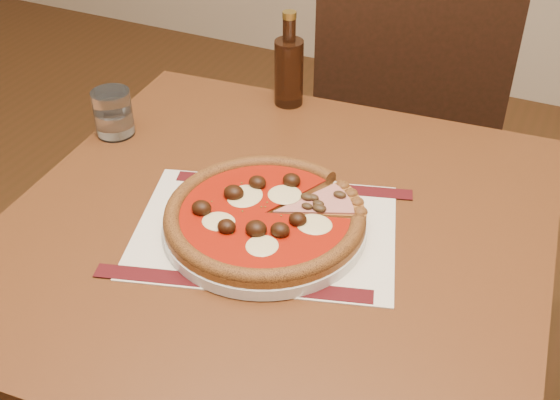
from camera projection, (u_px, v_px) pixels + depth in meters
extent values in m
cube|color=brown|center=(274.00, 234.00, 1.06)|extent=(0.86, 0.86, 0.04)
cylinder|color=brown|center=(190.00, 236.00, 1.65)|extent=(0.05, 0.05, 0.71)
cylinder|color=brown|center=(494.00, 312.00, 1.45)|extent=(0.05, 0.05, 0.71)
cube|color=black|center=(394.00, 132.00, 1.86)|extent=(0.56, 0.56, 0.04)
cylinder|color=black|center=(443.00, 168.00, 2.14)|extent=(0.04, 0.04, 0.42)
cylinder|color=black|center=(321.00, 164.00, 2.16)|extent=(0.04, 0.04, 0.42)
cylinder|color=black|center=(461.00, 246.00, 1.84)|extent=(0.04, 0.04, 0.42)
cylinder|color=black|center=(320.00, 241.00, 1.86)|extent=(0.04, 0.04, 0.42)
cube|color=black|center=(411.00, 81.00, 1.56)|extent=(0.42, 0.20, 0.45)
cube|color=beige|center=(265.00, 231.00, 1.04)|extent=(0.44, 0.37, 0.00)
cylinder|color=white|center=(265.00, 225.00, 1.03)|extent=(0.30, 0.30, 0.02)
cylinder|color=#A16827|center=(265.00, 217.00, 1.02)|extent=(0.29, 0.29, 0.01)
torus|color=#945220|center=(265.00, 214.00, 1.02)|extent=(0.29, 0.29, 0.02)
cylinder|color=#8D0C06|center=(265.00, 213.00, 1.02)|extent=(0.25, 0.25, 0.00)
ellipsoid|color=beige|center=(284.00, 194.00, 1.05)|extent=(0.05, 0.04, 0.01)
ellipsoid|color=beige|center=(234.00, 185.00, 1.06)|extent=(0.05, 0.04, 0.01)
ellipsoid|color=beige|center=(231.00, 217.00, 1.00)|extent=(0.05, 0.04, 0.01)
ellipsoid|color=beige|center=(262.00, 247.00, 0.95)|extent=(0.05, 0.04, 0.01)
ellipsoid|color=beige|center=(297.00, 219.00, 1.00)|extent=(0.05, 0.04, 0.01)
ellipsoid|color=black|center=(284.00, 183.00, 1.05)|extent=(0.03, 0.03, 0.02)
ellipsoid|color=black|center=(255.00, 169.00, 1.08)|extent=(0.03, 0.03, 0.02)
ellipsoid|color=black|center=(234.00, 188.00, 1.04)|extent=(0.03, 0.03, 0.02)
ellipsoid|color=black|center=(202.00, 203.00, 1.01)|extent=(0.03, 0.03, 0.02)
ellipsoid|color=black|center=(230.00, 219.00, 0.98)|extent=(0.03, 0.03, 0.02)
ellipsoid|color=black|center=(247.00, 243.00, 0.94)|extent=(0.03, 0.03, 0.02)
ellipsoid|color=black|center=(282.00, 228.00, 0.96)|extent=(0.03, 0.03, 0.02)
ellipsoid|color=black|center=(322.00, 221.00, 0.97)|extent=(0.03, 0.03, 0.02)
ellipsoid|color=#362413|center=(307.00, 207.00, 1.02)|extent=(0.02, 0.01, 0.01)
ellipsoid|color=#362413|center=(333.00, 203.00, 1.03)|extent=(0.02, 0.01, 0.01)
ellipsoid|color=#362413|center=(306.00, 204.00, 1.03)|extent=(0.02, 0.01, 0.01)
ellipsoid|color=#362413|center=(331.00, 198.00, 1.04)|extent=(0.02, 0.01, 0.01)
ellipsoid|color=#362413|center=(304.00, 201.00, 1.03)|extent=(0.02, 0.01, 0.01)
ellipsoid|color=#362413|center=(327.00, 193.00, 1.05)|extent=(0.02, 0.01, 0.01)
ellipsoid|color=#362413|center=(302.00, 199.00, 1.04)|extent=(0.02, 0.01, 0.01)
cylinder|color=white|center=(113.00, 113.00, 1.24)|extent=(0.09, 0.09, 0.08)
cylinder|color=#351A0D|center=(289.00, 73.00, 1.31)|extent=(0.05, 0.05, 0.13)
cylinder|color=#351A0D|center=(289.00, 32.00, 1.27)|extent=(0.02, 0.02, 0.05)
cylinder|color=olive|center=(289.00, 15.00, 1.25)|extent=(0.03, 0.03, 0.01)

